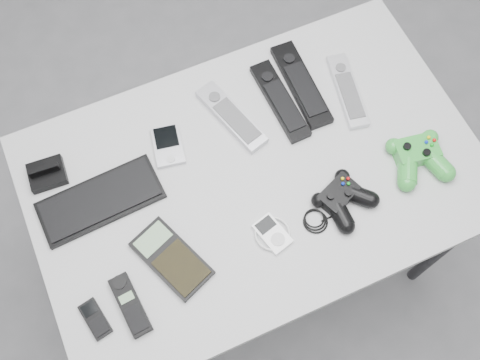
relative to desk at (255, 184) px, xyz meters
name	(u,v)px	position (x,y,z in m)	size (l,w,h in m)	color
floor	(257,240)	(0.05, 0.04, -0.67)	(3.50, 3.50, 0.00)	slate
desk	(255,184)	(0.00, 0.00, 0.00)	(1.10, 0.71, 0.73)	#A5A6A8
pda_keyboard	(100,200)	(-0.37, 0.08, 0.07)	(0.29, 0.12, 0.02)	black
dock_bracket	(46,172)	(-0.47, 0.20, 0.09)	(0.09, 0.08, 0.05)	black
pda	(168,146)	(-0.17, 0.15, 0.07)	(0.07, 0.11, 0.02)	#AEAEB6
remote_silver_a	(231,116)	(0.01, 0.17, 0.08)	(0.06, 0.22, 0.02)	#AEAEB6
remote_black_a	(280,100)	(0.14, 0.16, 0.08)	(0.06, 0.24, 0.02)	black
remote_black_b	(301,84)	(0.21, 0.18, 0.08)	(0.06, 0.26, 0.02)	black
remote_silver_b	(347,90)	(0.31, 0.11, 0.07)	(0.05, 0.22, 0.02)	silver
mobile_phone	(95,319)	(-0.47, -0.18, 0.07)	(0.04, 0.09, 0.02)	black
cordless_handset	(130,305)	(-0.39, -0.18, 0.07)	(0.04, 0.14, 0.02)	black
calculator	(171,258)	(-0.27, -0.12, 0.07)	(0.10, 0.19, 0.02)	black
mp3_player	(272,234)	(-0.03, -0.16, 0.07)	(0.08, 0.09, 0.02)	white
controller_black	(343,198)	(0.16, -0.15, 0.09)	(0.22, 0.14, 0.04)	black
controller_green	(419,156)	(0.38, -0.13, 0.09)	(0.15, 0.16, 0.05)	green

